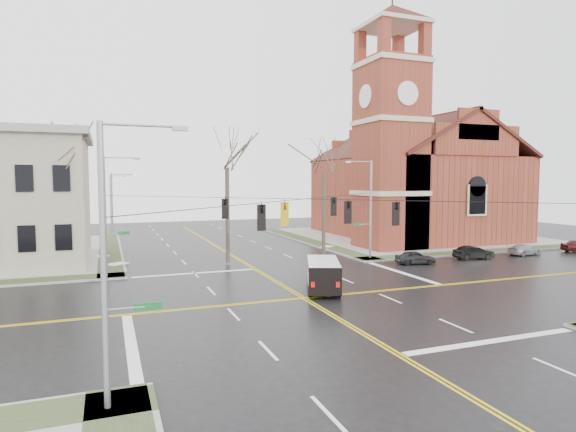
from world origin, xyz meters
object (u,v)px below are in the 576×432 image
object	(u,v)px
parked_car_c	(524,250)
signal_pole_ne	(369,206)
signal_pole_sw	(110,258)
tree_nw_near	(227,161)
streetlight_north_b	(112,200)
streetlight_north_a	(114,207)
tree_ne	(324,167)
tree_nw_far	(60,158)
signal_pole_nw	(107,212)
church	(408,172)
cargo_van	(323,272)
parked_car_b	(474,253)
parked_car_a	(415,257)

from	to	relation	value
parked_car_c	signal_pole_ne	bearing A→B (deg)	72.56
signal_pole_sw	tree_nw_near	bearing A→B (deg)	68.68
streetlight_north_b	streetlight_north_a	bearing A→B (deg)	-90.00
tree_ne	tree_nw_far	bearing A→B (deg)	179.29
signal_pole_nw	church	bearing A→B (deg)	20.21
cargo_van	tree_ne	xyz separation A→B (m)	(5.76, 12.29, 7.38)
signal_pole_nw	parked_car_c	world-z (taller)	signal_pole_nw
cargo_van	parked_car_b	size ratio (longest dim) A/B	1.52
church	parked_car_b	bearing A→B (deg)	-104.13
church	streetlight_north_b	world-z (taller)	church
cargo_van	tree_ne	bearing A→B (deg)	86.81
signal_pole_nw	parked_car_b	size ratio (longest dim) A/B	2.43
streetlight_north_a	parked_car_a	world-z (taller)	streetlight_north_a
streetlight_north_a	parked_car_c	distance (m)	42.67
signal_pole_sw	streetlight_north_b	bearing A→B (deg)	89.36
streetlight_north_a	parked_car_b	world-z (taller)	streetlight_north_a
streetlight_north_a	cargo_van	world-z (taller)	streetlight_north_a
streetlight_north_b	tree_ne	bearing A→B (deg)	-61.50
signal_pole_ne	signal_pole_sw	world-z (taller)	same
parked_car_c	parked_car_a	bearing A→B (deg)	86.28
signal_pole_nw	parked_car_b	bearing A→B (deg)	-6.03
streetlight_north_b	tree_ne	xyz separation A→B (m)	(18.50, -34.08, 4.11)
cargo_van	parked_car_c	xyz separation A→B (m)	(24.93, 6.71, -0.66)
streetlight_north_a	parked_car_c	size ratio (longest dim) A/B	2.20
signal_pole_ne	signal_pole_nw	xyz separation A→B (m)	(-22.64, 0.00, 0.00)
signal_pole_ne	streetlight_north_a	bearing A→B (deg)	143.10
signal_pole_sw	streetlight_north_a	world-z (taller)	signal_pole_sw
cargo_van	tree_ne	distance (m)	15.45
tree_nw_far	signal_pole_nw	bearing A→B (deg)	-38.79
signal_pole_ne	parked_car_b	xyz separation A→B (m)	(9.25, -3.37, -4.34)
church	streetlight_north_a	distance (m)	35.78
streetlight_north_b	tree_nw_near	bearing A→B (deg)	-75.22
parked_car_b	tree_nw_near	bearing A→B (deg)	84.02
parked_car_c	tree_nw_near	distance (m)	30.24
signal_pole_sw	church	bearing A→B (deg)	45.16
streetlight_north_b	tree_nw_far	bearing A→B (deg)	-96.80
church	streetlight_north_b	distance (m)	42.53
church	tree_nw_near	distance (m)	28.63
streetlight_north_a	tree_nw_far	distance (m)	15.10
tree_ne	parked_car_b	bearing A→B (deg)	-24.45
parked_car_a	church	bearing A→B (deg)	-19.50
signal_pole_ne	tree_nw_near	xyz separation A→B (m)	(-12.88, 2.02, 4.05)
streetlight_north_b	tree_nw_near	xyz separation A→B (m)	(9.10, -34.48, 4.53)
parked_car_a	cargo_van	bearing A→B (deg)	130.87
signal_pole_ne	tree_nw_far	xyz separation A→B (m)	(-26.00, 2.70, 4.14)
signal_pole_nw	cargo_van	bearing A→B (deg)	-36.35
tree_nw_far	tree_nw_near	distance (m)	13.15
signal_pole_nw	tree_ne	distance (m)	19.66
cargo_van	parked_car_a	bearing A→B (deg)	49.59
signal_pole_sw	tree_nw_near	xyz separation A→B (m)	(9.77, 25.02, 4.05)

